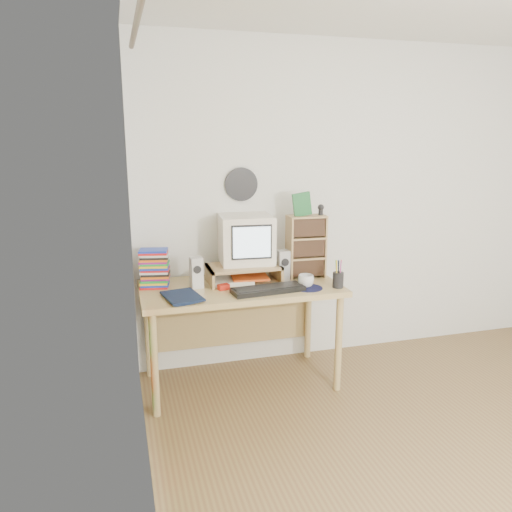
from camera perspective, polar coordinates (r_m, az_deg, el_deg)
floor at (r=3.19m, az=25.07°, el=-21.76°), size 3.50×3.50×0.00m
back_wall at (r=4.13m, az=10.94°, el=5.89°), size 3.50×0.00×3.50m
left_wall at (r=1.98m, az=-12.55°, el=-2.19°), size 0.00×3.50×3.50m
curtain at (r=2.47m, az=-12.19°, el=-1.47°), size 0.00×2.20×2.20m
wall_disc at (r=3.77m, az=-1.70°, el=8.19°), size 0.25×0.02×0.25m
desk at (r=3.64m, az=-2.04°, el=-5.15°), size 1.40×0.70×0.75m
monitor_riser at (r=3.62m, az=-1.43°, el=-1.47°), size 0.52×0.30×0.12m
crt_monitor at (r=3.63m, az=-1.06°, el=1.85°), size 0.40×0.40×0.35m
speaker_left at (r=3.48m, az=-6.83°, el=-1.89°), size 0.09×0.09×0.22m
speaker_right at (r=3.65m, az=3.11°, el=-1.07°), size 0.09×0.09×0.22m
keyboard at (r=3.39m, az=1.38°, el=-3.85°), size 0.51×0.21×0.03m
dvd_stack at (r=3.53m, az=-11.50°, el=-1.40°), size 0.21×0.17×0.27m
cd_rack at (r=3.72m, az=5.76°, el=1.09°), size 0.28×0.16×0.47m
mug at (r=3.51m, az=5.72°, el=-2.86°), size 0.12×0.12×0.09m
diary at (r=3.25m, az=-10.25°, el=-4.64°), size 0.30×0.25×0.05m
mousepad at (r=3.49m, az=5.96°, el=-3.65°), size 0.24×0.24×0.00m
pen_cup at (r=3.52m, az=9.37°, el=-2.38°), size 0.09×0.09×0.15m
papers at (r=3.62m, az=-2.01°, el=-2.69°), size 0.32×0.25×0.04m
red_box at (r=3.44m, az=-3.73°, el=-3.55°), size 0.09×0.07×0.04m
game_box at (r=3.65m, az=5.26°, el=5.91°), size 0.13×0.03×0.17m
webcam at (r=3.71m, az=7.41°, el=5.28°), size 0.05×0.05×0.08m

